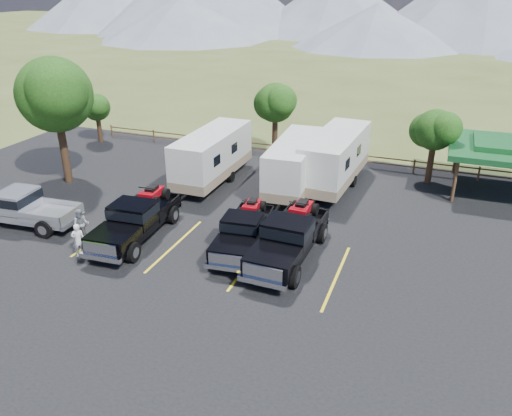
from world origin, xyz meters
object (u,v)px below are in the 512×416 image
(rig_left, at_px, (136,218))
(trailer_right, at_px, (335,159))
(pickup_silver, at_px, (21,207))
(person_b, at_px, (81,225))
(trailer_left, at_px, (213,156))
(tree_big_nw, at_px, (54,95))
(rig_right, at_px, (289,236))
(person_a, at_px, (78,240))
(trailer_center, at_px, (295,165))
(pavilion, at_px, (505,148))
(rig_center, at_px, (244,230))

(rig_left, distance_m, trailer_right, 12.84)
(rig_left, relative_size, trailer_right, 0.69)
(pickup_silver, xyz_separation_m, person_b, (3.98, -0.27, -0.18))
(rig_left, xyz_separation_m, trailer_left, (0.27, 8.27, 0.63))
(tree_big_nw, distance_m, rig_right, 17.19)
(rig_left, relative_size, pickup_silver, 1.02)
(tree_big_nw, xyz_separation_m, person_a, (6.93, -7.52, -4.72))
(trailer_center, relative_size, person_b, 5.53)
(pavilion, bearing_deg, tree_big_nw, -162.66)
(trailer_right, distance_m, person_a, 15.82)
(trailer_right, bearing_deg, rig_right, -86.35)
(tree_big_nw, height_order, person_b, tree_big_nw)
(pavilion, xyz_separation_m, trailer_center, (-11.62, -4.11, -1.12))
(rig_center, distance_m, rig_right, 2.33)
(tree_big_nw, bearing_deg, rig_left, -30.31)
(trailer_left, bearing_deg, pavilion, 15.37)
(pavilion, relative_size, rig_left, 0.94)
(person_b, bearing_deg, tree_big_nw, 106.13)
(pickup_silver, relative_size, person_b, 4.02)
(tree_big_nw, xyz_separation_m, rig_right, (16.07, -4.12, -4.48))
(pavilion, relative_size, pickup_silver, 0.95)
(tree_big_nw, relative_size, rig_left, 1.18)
(pavilion, relative_size, trailer_left, 0.68)
(trailer_right, xyz_separation_m, person_b, (-10.08, -11.49, -0.94))
(pavilion, bearing_deg, person_a, -140.22)
(pavilion, distance_m, rig_center, 16.89)
(trailer_left, xyz_separation_m, person_a, (-1.72, -10.89, -0.84))
(tree_big_nw, distance_m, trailer_left, 10.06)
(trailer_left, bearing_deg, rig_right, -45.14)
(rig_left, bearing_deg, pavilion, 33.03)
(tree_big_nw, relative_size, person_b, 4.85)
(pavilion, distance_m, trailer_right, 9.90)
(tree_big_nw, xyz_separation_m, trailer_right, (16.05, 5.38, -3.81))
(trailer_center, bearing_deg, rig_center, -94.48)
(rig_center, distance_m, person_b, 8.07)
(rig_right, xyz_separation_m, trailer_left, (-7.42, 7.49, 0.60))
(pavilion, relative_size, trailer_center, 0.69)
(trailer_left, height_order, person_a, trailer_left)
(tree_big_nw, relative_size, pickup_silver, 1.21)
(rig_right, bearing_deg, pickup_silver, -171.44)
(pavilion, bearing_deg, rig_center, -134.62)
(trailer_center, bearing_deg, pickup_silver, -144.10)
(person_a, bearing_deg, trailer_right, -158.86)
(rig_left, relative_size, trailer_center, 0.74)
(rig_right, relative_size, trailer_left, 0.73)
(trailer_left, bearing_deg, rig_left, -91.72)
(trailer_left, relative_size, person_b, 5.68)
(trailer_center, height_order, person_b, trailer_center)
(person_b, bearing_deg, trailer_left, 46.03)
(tree_big_nw, relative_size, trailer_right, 0.81)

